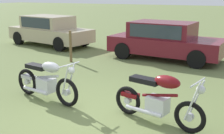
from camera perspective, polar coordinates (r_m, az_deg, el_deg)
name	(u,v)px	position (r m, az deg, el deg)	size (l,w,h in m)	color
ground_plane	(87,117)	(5.92, -5.11, -10.04)	(120.00, 120.00, 0.00)	olive
motorcycle_silver	(46,81)	(6.79, -13.19, -2.71)	(2.01, 0.65, 1.02)	black
motorcycle_maroon	(158,99)	(5.52, 9.29, -6.45)	(1.94, 0.71, 1.02)	black
car_beige	(49,29)	(14.21, -12.59, 7.53)	(4.57, 2.41, 1.43)	#BCAD8C
car_burgundy	(164,38)	(11.05, 10.54, 5.70)	(4.35, 2.12, 1.43)	maroon
fence_post_wooden	(71,46)	(10.50, -8.38, 4.14)	(0.10, 0.10, 1.16)	brown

